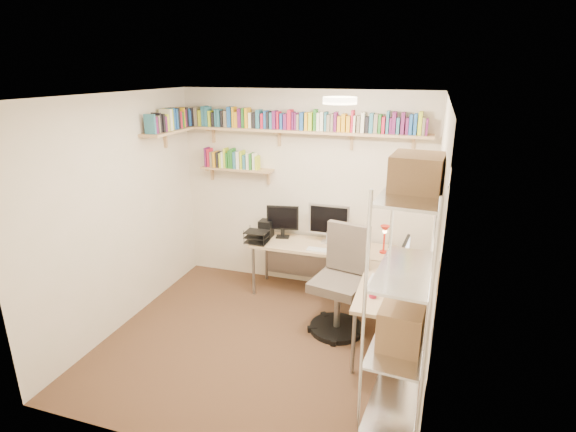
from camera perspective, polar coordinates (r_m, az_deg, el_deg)
The scene contains 6 objects.
ground at distance 4.90m, azimuth -3.33°, elevation -15.62°, with size 3.20×3.20×0.00m, color #4E3121.
room_shell at distance 4.24m, azimuth -3.64°, elevation 2.06°, with size 3.24×3.04×2.52m.
wall_shelves at distance 5.48m, azimuth -3.01°, elevation 10.85°, with size 3.12×1.09×0.80m.
corner_desk at distance 5.27m, azimuth 5.17°, elevation -4.85°, with size 2.07×1.72×1.17m.
office_chair at distance 4.91m, azimuth 6.68°, elevation -9.02°, with size 0.62×0.64×1.16m.
wire_rack at distance 3.36m, azimuth 14.86°, elevation -6.98°, with size 0.51×0.91×2.18m.
Camera 1 is at (1.50, -3.78, 2.72)m, focal length 28.00 mm.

